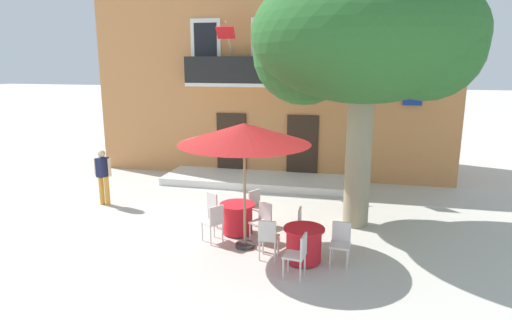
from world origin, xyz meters
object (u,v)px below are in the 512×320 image
Objects in this scene: cafe_chair_near_tree_2 at (257,205)px; cafe_chair_near_tree_1 at (262,219)px; plane_tree at (361,40)px; cafe_chair_middle_0 at (341,241)px; pedestrian_near_entrance at (103,174)px; cafe_table_middle at (304,244)px; cafe_chair_near_tree_0 at (214,221)px; cafe_umbrella at (244,134)px; cafe_table_near_tree at (237,218)px; cafe_chair_near_tree_3 at (215,206)px; cafe_chair_middle_3 at (298,253)px; cafe_chair_middle_1 at (304,225)px; cafe_chair_middle_2 at (268,236)px.

cafe_chair_near_tree_1 is at bearing -70.59° from cafe_chair_near_tree_2.
plane_tree reaches higher than cafe_chair_middle_0.
pedestrian_near_entrance is (-6.93, 2.48, 0.40)m from cafe_chair_middle_0.
cafe_chair_near_tree_0 is at bearing 165.46° from cafe_table_middle.
pedestrian_near_entrance is at bearing 156.95° from cafe_umbrella.
cafe_table_middle is (1.77, -1.21, 0.00)m from cafe_table_near_tree.
cafe_chair_near_tree_1 is 1.51m from cafe_chair_near_tree_3.
plane_tree is at bearing 14.88° from cafe_chair_near_tree_2.
cafe_table_near_tree is 0.95× the size of cafe_chair_near_tree_2.
cafe_chair_near_tree_0 is 2.51m from cafe_chair_middle_3.
cafe_chair_middle_0 is at bearing -11.51° from cafe_umbrella.
plane_tree is 7.02× the size of cafe_chair_near_tree_0.
cafe_table_near_tree is 2.37m from cafe_umbrella.
cafe_chair_near_tree_2 is at bearing 62.57° from cafe_table_near_tree.
plane_tree is at bearing 0.16° from pedestrian_near_entrance.
cafe_umbrella reaches higher than cafe_table_middle.
pedestrian_near_entrance is (-6.10, 1.74, 0.40)m from cafe_chair_middle_1.
cafe_umbrella is at bearing -124.29° from cafe_chair_near_tree_1.
plane_tree is 7.02× the size of cafe_chair_middle_1.
cafe_chair_near_tree_3 and cafe_chair_middle_2 have the same top height.
cafe_umbrella is at bearing -46.16° from cafe_chair_near_tree_3.
cafe_table_middle is (-0.96, -2.51, -4.24)m from plane_tree.
cafe_chair_middle_0 is (0.75, 0.02, 0.14)m from cafe_table_middle.
cafe_chair_near_tree_0 is 2.23m from cafe_table_middle.
cafe_table_middle is at bearing -34.28° from cafe_table_near_tree.
cafe_table_near_tree is 0.95× the size of cafe_chair_near_tree_3.
cafe_chair_near_tree_0 is 2.22m from cafe_umbrella.
cafe_chair_near_tree_2 reaches higher than cafe_table_middle.
cafe_chair_middle_3 is (0.73, -0.69, 0.00)m from cafe_chair_middle_2.
cafe_chair_near_tree_2 is (-0.34, 0.97, 0.00)m from cafe_chair_near_tree_1.
cafe_chair_middle_1 is at bearing 92.39° from cafe_chair_middle_3.
cafe_chair_middle_3 is (2.42, -2.30, 0.00)m from cafe_chair_near_tree_3.
cafe_chair_near_tree_3 is 3.87m from pedestrian_near_entrance.
cafe_chair_near_tree_3 is 1.05× the size of cafe_table_middle.
cafe_chair_middle_3 is 6.97m from pedestrian_near_entrance.
cafe_chair_middle_0 is at bearing -10.55° from cafe_chair_near_tree_0.
cafe_chair_near_tree_1 is at bearing 108.93° from cafe_chair_middle_2.
plane_tree is at bearing 73.20° from cafe_chair_middle_3.
cafe_chair_near_tree_0 is 1.00× the size of cafe_chair_near_tree_3.
cafe_chair_middle_2 is 0.55× the size of pedestrian_near_entrance.
cafe_chair_near_tree_0 is (-0.38, -0.65, 0.14)m from cafe_table_near_tree.
cafe_chair_middle_0 is at bearing -40.49° from cafe_chair_near_tree_2.
cafe_table_near_tree is 1.00× the size of cafe_table_middle.
cafe_chair_near_tree_1 is 1.00× the size of cafe_chair_near_tree_3.
cafe_chair_near_tree_0 is 1.13m from cafe_chair_near_tree_1.
plane_tree is 4.58m from cafe_chair_middle_1.
plane_tree is 7.40× the size of cafe_table_near_tree.
cafe_chair_near_tree_2 is 1.75m from cafe_chair_middle_1.
cafe_chair_near_tree_3 and cafe_chair_middle_0 have the same top height.
cafe_chair_middle_3 is at bearing -61.91° from cafe_chair_near_tree_2.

